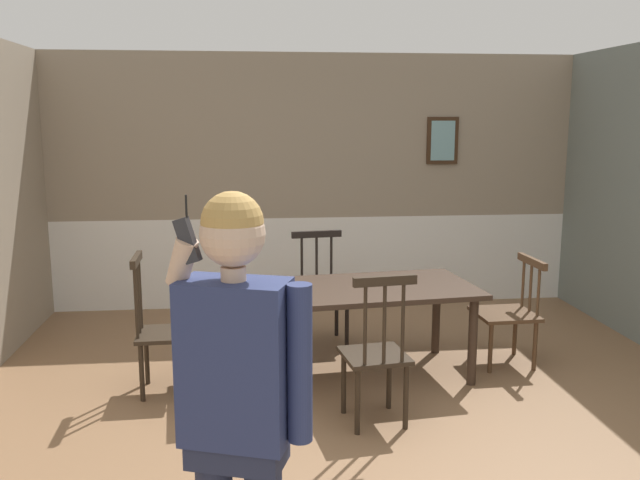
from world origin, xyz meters
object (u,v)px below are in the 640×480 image
object	(u,v)px
chair_by_doorway	(376,353)
chair_at_table_head	(160,329)
chair_near_window	(509,311)
dining_table	(344,297)
chair_opposite_corner	(321,291)
person_figure	(238,395)

from	to	relation	value
chair_by_doorway	chair_at_table_head	bearing A→B (deg)	147.33
chair_near_window	chair_by_doorway	size ratio (longest dim) A/B	0.85
dining_table	chair_by_doorway	bearing A→B (deg)	-83.72
chair_near_window	chair_at_table_head	bearing A→B (deg)	93.79
chair_opposite_corner	person_figure	bearing A→B (deg)	72.34
dining_table	person_figure	distance (m)	2.85
chair_at_table_head	chair_opposite_corner	bearing A→B (deg)	125.57
chair_by_doorway	person_figure	world-z (taller)	person_figure
chair_opposite_corner	person_figure	world-z (taller)	person_figure
chair_by_doorway	person_figure	xyz separation A→B (m)	(-0.87, -1.86, 0.54)
chair_near_window	dining_table	bearing A→B (deg)	93.80
chair_at_table_head	chair_opposite_corner	distance (m)	1.65
chair_near_window	chair_opposite_corner	world-z (taller)	chair_opposite_corner
person_figure	chair_near_window	bearing A→B (deg)	-108.24
chair_opposite_corner	person_figure	xyz separation A→B (m)	(-0.69, -3.56, 0.56)
chair_by_doorway	chair_at_table_head	size ratio (longest dim) A/B	1.01
dining_table	chair_by_doorway	size ratio (longest dim) A/B	2.02
chair_at_table_head	person_figure	world-z (taller)	person_figure
dining_table	chair_opposite_corner	size ratio (longest dim) A/B	2.12
chair_near_window	chair_by_doorway	bearing A→B (deg)	125.17
chair_by_doorway	chair_at_table_head	xyz separation A→B (m)	(-1.49, 0.70, -0.01)
dining_table	person_figure	bearing A→B (deg)	-106.03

